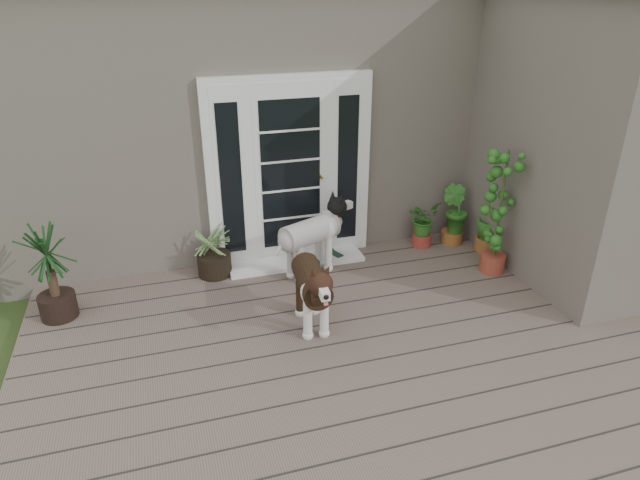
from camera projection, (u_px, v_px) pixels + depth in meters
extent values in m
cube|color=#6B5B4C|center=(375.00, 365.00, 4.96)|extent=(6.20, 4.60, 0.12)
cube|color=#665E54|center=(268.00, 103.00, 8.00)|extent=(7.40, 4.00, 3.10)
cube|color=#665E54|center=(591.00, 144.00, 6.04)|extent=(1.60, 2.40, 3.10)
cube|color=white|center=(290.00, 171.00, 6.33)|extent=(1.90, 0.14, 2.15)
cube|color=white|center=(296.00, 261.00, 6.60)|extent=(1.60, 0.40, 0.05)
imported|color=#174E16|center=(423.00, 227.00, 6.94)|extent=(0.52, 0.52, 0.50)
imported|color=#205C1A|center=(453.00, 223.00, 7.01)|extent=(0.48, 0.48, 0.54)
imported|color=#225819|center=(489.00, 227.00, 6.82)|extent=(0.42, 0.42, 0.60)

